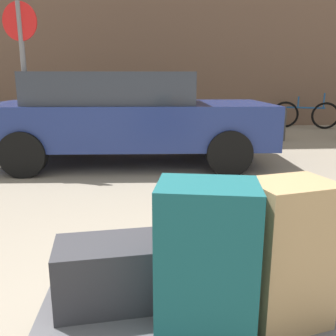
% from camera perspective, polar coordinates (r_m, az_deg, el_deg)
% --- Properties ---
extents(luggage_cart, '(1.30, 0.77, 0.34)m').
position_cam_1_polar(luggage_cart, '(1.74, 3.28, -23.51)').
color(luggage_cart, '#4C4C51').
rests_on(luggage_cart, ground_plane).
extents(duffel_bag_charcoal_front_right, '(0.60, 0.34, 0.29)m').
position_cam_1_polar(duffel_bag_charcoal_front_right, '(1.70, -7.23, -15.79)').
color(duffel_bag_charcoal_front_right, '#2D2D33').
rests_on(duffel_bag_charcoal_front_right, luggage_cart).
extents(suitcase_tan_center, '(0.37, 0.32, 0.60)m').
position_cam_1_polar(suitcase_tan_center, '(1.57, 18.13, -12.60)').
color(suitcase_tan_center, '#9E7F56').
rests_on(suitcase_tan_center, luggage_cart).
extents(duffel_bag_brown_front_left, '(0.72, 0.43, 0.29)m').
position_cam_1_polar(duffel_bag_brown_front_left, '(1.82, 10.91, -13.74)').
color(duffel_bag_brown_front_left, '#51331E').
rests_on(duffel_bag_brown_front_left, luggage_cart).
extents(suitcase_teal_rear_left, '(0.41, 0.33, 0.62)m').
position_cam_1_polar(suitcase_teal_rear_left, '(1.43, 6.02, -14.39)').
color(suitcase_teal_rear_left, '#144C51').
rests_on(suitcase_teal_rear_left, luggage_cart).
extents(parked_car, '(4.37, 2.07, 1.42)m').
position_cam_1_polar(parked_car, '(5.85, -6.50, 8.16)').
color(parked_car, navy).
rests_on(parked_car, ground_plane).
extents(bicycle_leaning, '(1.65, 0.72, 0.96)m').
position_cam_1_polar(bicycle_leaning, '(10.79, 20.66, 7.83)').
color(bicycle_leaning, black).
rests_on(bicycle_leaning, ground_plane).
extents(bollard_kerb_near, '(0.23, 0.23, 0.68)m').
position_cam_1_polar(bollard_kerb_near, '(8.39, 17.18, 6.42)').
color(bollard_kerb_near, '#383838').
rests_on(bollard_kerb_near, ground_plane).
extents(no_parking_sign, '(0.49, 0.15, 2.31)m').
position_cam_1_polar(no_parking_sign, '(5.49, -21.61, 14.00)').
color(no_parking_sign, slate).
rests_on(no_parking_sign, ground_plane).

